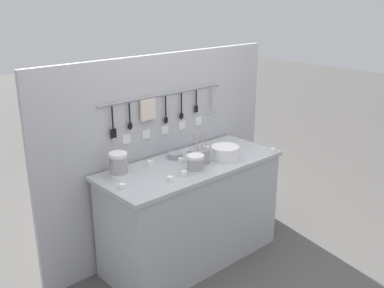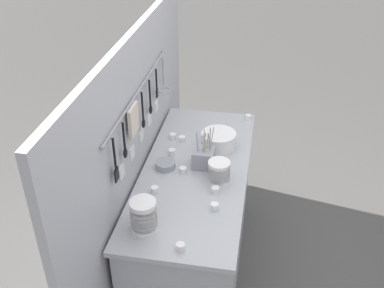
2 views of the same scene
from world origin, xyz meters
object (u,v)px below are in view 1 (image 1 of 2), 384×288
Objects in this scene: steel_mixing_bowl at (175,155)px; cup_by_caddy at (206,148)px; cup_edge_near at (181,160)px; cutlery_caddy at (199,156)px; bowl_stack_wide_centre at (195,164)px; cup_front_left at (150,163)px; cup_front_right at (189,152)px; cup_edge_far at (203,146)px; cup_centre at (273,150)px; bowl_stack_tall_left at (118,165)px; cup_back_left at (122,186)px; cup_back_right at (184,173)px; plate_stack at (225,153)px; cup_mid_row at (170,179)px.

steel_mixing_bowl reaches higher than cup_by_caddy.
cutlery_caddy is at bearing -49.62° from cup_edge_near.
cup_front_left is (-0.17, 0.34, -0.05)m from bowl_stack_wide_centre.
cup_by_caddy and cup_front_right have the same top height.
cup_front_right is 1.00× the size of cup_edge_far.
steel_mixing_bowl reaches higher than cup_centre.
bowl_stack_tall_left is 4.06× the size of cup_back_left.
steel_mixing_bowl is at bearing 172.51° from cup_by_caddy.
cup_by_caddy is 0.59m from cup_back_right.
cup_centre is (0.55, -0.45, 0.00)m from cup_front_right.
steel_mixing_bowl is at bearing 146.60° from cup_centre.
cup_back_left is at bearing -170.15° from cup_edge_near.
cup_by_caddy is at bearing -7.49° from steel_mixing_bowl.
bowl_stack_wide_centre reaches higher than cup_front_left.
bowl_stack_tall_left is at bearing -178.27° from steel_mixing_bowl.
bowl_stack_wide_centre is 0.41m from cup_front_right.
steel_mixing_bowl is (0.55, 0.02, -0.07)m from bowl_stack_tall_left.
bowl_stack_wide_centre is 0.79m from cup_centre.
plate_stack reaches higher than cup_by_caddy.
cutlery_caddy is at bearing -138.01° from cup_edge_far.
cup_edge_near is at bearing -106.55° from steel_mixing_bowl.
cup_mid_row is at bearing -150.94° from cup_edge_far.
plate_stack is at bearing -99.01° from cup_edge_far.
cup_edge_near is (0.22, -0.12, 0.00)m from cup_front_left.
cup_edge_near is (-0.35, -0.08, 0.00)m from cup_by_caddy.
cup_front_right is (0.15, -0.01, -0.00)m from steel_mixing_bowl.
cup_back_left is (-0.66, -0.23, -0.00)m from steel_mixing_bowl.
steel_mixing_bowl is (-0.29, 0.29, -0.03)m from plate_stack.
steel_mixing_bowl is 0.48m from cup_mid_row.
cup_edge_near is at bearing -149.45° from cup_front_right.
plate_stack reaches higher than cup_edge_near.
cup_front_left is at bearing 3.96° from bowl_stack_tall_left.
plate_stack is at bearing 7.37° from bowl_stack_wide_centre.
cup_back_left is 1.00× the size of cup_mid_row.
bowl_stack_wide_centre is at bearing -172.63° from plate_stack.
bowl_stack_tall_left is at bearing 138.60° from cup_back_right.
cup_by_caddy is (0.87, -0.03, -0.07)m from bowl_stack_tall_left.
cup_back_right and cup_mid_row have the same top height.
cup_centre is 0.90m from cup_back_right.
cup_back_left is 0.35m from cup_mid_row.
cup_edge_far is 0.77m from cup_mid_row.
cup_front_left is 0.47m from cup_back_left.
cup_back_left is (-0.95, 0.06, -0.03)m from plate_stack.
cup_back_left is at bearing -150.81° from cup_front_left.
cup_centre is 1.00× the size of cup_edge_near.
cup_front_right is 1.00× the size of cup_back_right.
cup_centre is (1.36, -0.23, 0.00)m from cup_back_left.
steel_mixing_bowl is at bearing 176.71° from cup_front_right.
cutlery_caddy is 6.10× the size of cup_edge_far.
cup_edge_far and cup_back_right have the same top height.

